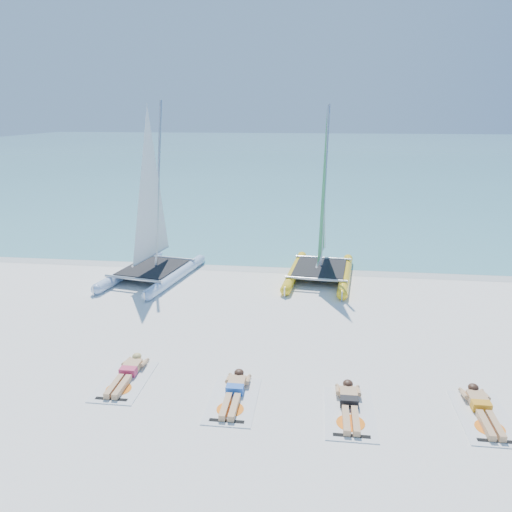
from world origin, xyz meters
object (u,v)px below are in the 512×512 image
Objects in this scene: catamaran_blue at (152,226)px; towel_a at (125,381)px; sunbather_b at (234,391)px; towel_b at (233,400)px; sunbather_d at (482,407)px; sunbather_c at (349,403)px; catamaran_yellow at (323,222)px; towel_c at (350,413)px; sunbather_a at (128,372)px; towel_d at (484,418)px.

catamaran_blue is 3.47× the size of towel_a.
towel_b is at bearing -90.00° from sunbather_b.
towel_b is 0.22m from sunbather_b.
sunbather_c is at bearing -176.23° from sunbather_d.
catamaran_yellow is 9.28m from sunbather_d.
catamaran_blue is 8.70m from sunbather_b.
catamaran_blue is at bearing 131.09° from sunbather_c.
towel_b is 1.00× the size of towel_c.
towel_c is (2.41, -0.17, 0.00)m from towel_b.
towel_b is (2.55, -0.65, -0.11)m from sunbather_a.
catamaran_blue is at bearing 141.32° from sunbather_d.
sunbather_a is at bearing -113.00° from catamaran_yellow.
sunbather_b is (4.20, -7.41, -1.80)m from catamaran_blue.
catamaran_blue is 3.47× the size of towel_c.
catamaran_yellow is 3.39× the size of towel_d.
sunbather_d reaches higher than towel_d.
towel_b is 1.07× the size of sunbather_b.
sunbather_d is at bearing -63.76° from catamaran_yellow.
sunbather_b is at bearing -5.92° from towel_a.
sunbather_d is at bearing 3.77° from sunbather_c.
sunbather_b reaches higher than towel_c.
catamaran_yellow is 3.64× the size of sunbather_a.
sunbather_b reaches higher than towel_a.
towel_c is 2.67m from sunbather_d.
sunbather_a and sunbather_b have the same top height.
sunbather_d is (7.60, -0.45, 0.00)m from sunbather_a.
sunbather_b reaches higher than towel_d.
sunbather_b is at bearing -96.61° from catamaran_yellow.
catamaran_blue is 3.72× the size of sunbather_b.
towel_a is 2.59m from towel_b.
sunbather_a is at bearing 175.18° from towel_d.
sunbather_a is (-4.38, -8.06, -1.86)m from catamaran_yellow.
catamaran_blue is 7.37m from sunbather_a.
towel_c is at bearing -172.11° from sunbather_d.
sunbather_c is (4.96, -0.62, 0.00)m from sunbather_a.
towel_b is at bearing -179.39° from sunbather_c.
towel_c is (2.41, -0.36, -0.11)m from sunbather_b.
catamaran_yellow is 8.90m from sunbather_b.
catamaran_yellow is at bearing 20.77° from catamaran_blue.
towel_c is 1.07× the size of sunbather_c.
towel_d is (5.05, 0.01, 0.00)m from towel_b.
catamaran_blue is 8.89m from towel_b.
sunbather_a is 1.00× the size of sunbather_c.
sunbather_a is at bearing 165.73° from towel_b.
catamaran_yellow is 3.39× the size of towel_c.
catamaran_blue is 3.47× the size of towel_b.
towel_b is (-1.83, -8.71, -1.97)m from catamaran_yellow.
catamaran_yellow is 8.90m from sunbather_c.
catamaran_blue is at bearing 140.60° from towel_d.
towel_b is (4.20, -7.60, -1.90)m from catamaran_blue.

